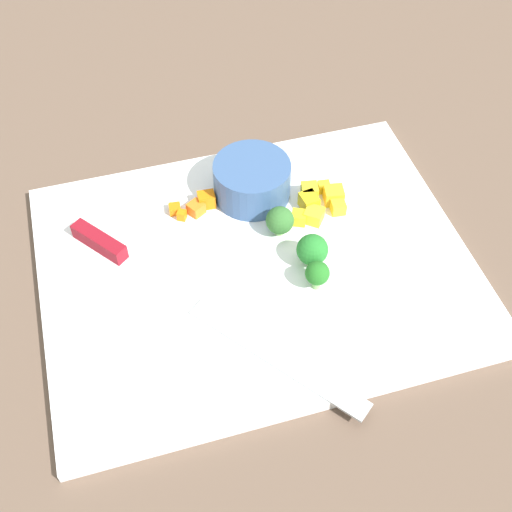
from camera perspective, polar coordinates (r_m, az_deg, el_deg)
name	(u,v)px	position (r m, az deg, el deg)	size (l,w,h in m)	color
ground_plane	(256,269)	(0.70, 0.00, -1.14)	(4.00, 4.00, 0.00)	brown
cutting_board	(256,266)	(0.69, 0.00, -0.84)	(0.44, 0.35, 0.01)	white
prep_bowl	(252,180)	(0.74, -0.35, 6.59)	(0.09, 0.09, 0.04)	#385788
chef_knife	(163,283)	(0.67, -8.04, -2.33)	(0.24, 0.30, 0.02)	silver
carrot_dice_0	(196,208)	(0.73, -5.22, 4.13)	(0.02, 0.02, 0.01)	orange
carrot_dice_1	(182,215)	(0.73, -6.45, 3.54)	(0.01, 0.01, 0.01)	orange
carrot_dice_2	(175,209)	(0.74, -7.04, 4.06)	(0.01, 0.01, 0.01)	orange
carrot_dice_3	(207,200)	(0.74, -4.31, 4.88)	(0.02, 0.02, 0.02)	orange
pepper_dice_0	(299,218)	(0.72, 3.73, 3.34)	(0.02, 0.02, 0.01)	yellow
pepper_dice_1	(324,187)	(0.76, 5.90, 5.98)	(0.01, 0.01, 0.01)	yellow
pepper_dice_2	(338,207)	(0.74, 7.13, 4.22)	(0.02, 0.02, 0.01)	yellow
pepper_dice_3	(334,195)	(0.75, 6.74, 5.25)	(0.02, 0.02, 0.02)	yellow
pepper_dice_4	(314,215)	(0.72, 5.04, 3.52)	(0.02, 0.02, 0.02)	yellow
pepper_dice_5	(309,202)	(0.74, 4.61, 4.70)	(0.02, 0.02, 0.02)	yellow
pepper_dice_6	(309,192)	(0.75, 4.66, 5.57)	(0.02, 0.02, 0.02)	yellow
broccoli_floret_0	(312,250)	(0.67, 4.90, 0.52)	(0.03, 0.03, 0.04)	#89B463
broccoli_floret_1	(280,221)	(0.70, 2.08, 3.07)	(0.03, 0.03, 0.03)	#7FBC63
broccoli_floret_2	(317,274)	(0.66, 5.33, -1.55)	(0.02, 0.02, 0.03)	#81B869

